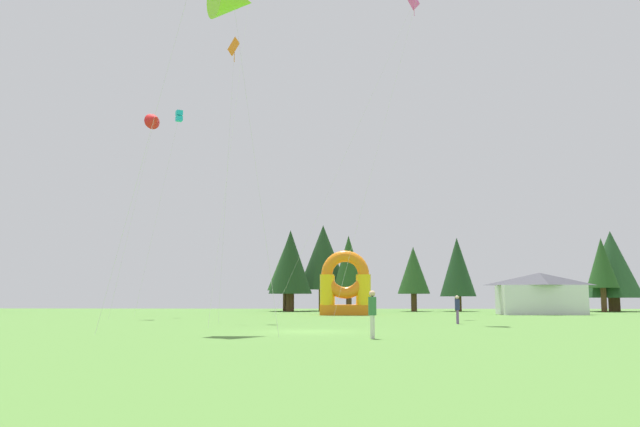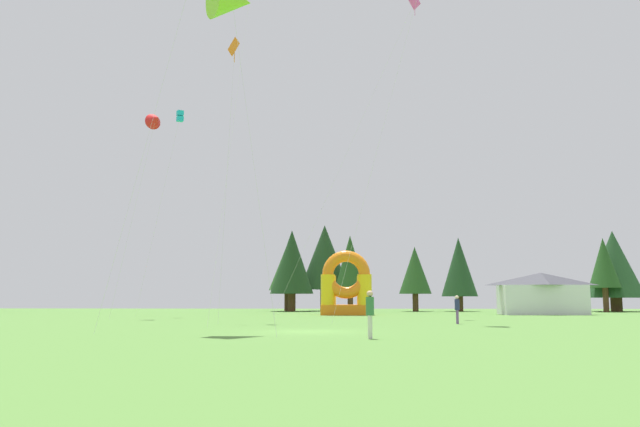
% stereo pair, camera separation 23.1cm
% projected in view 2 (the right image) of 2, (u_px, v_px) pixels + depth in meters
% --- Properties ---
extents(ground_plane, '(120.00, 120.00, 0.00)m').
position_uv_depth(ground_plane, '(308.00, 332.00, 30.36)').
color(ground_plane, '#548438').
extents(kite_lime_delta, '(4.52, 6.50, 17.93)m').
position_uv_depth(kite_lime_delta, '(232.00, 0.00, 33.38)').
color(kite_lime_delta, '#8CD826').
rests_on(kite_lime_delta, ground_plane).
extents(kite_cyan_box, '(3.14, 2.13, 17.84)m').
position_uv_depth(kite_cyan_box, '(180.00, 117.00, 57.09)').
color(kite_cyan_box, '#19B7CC').
rests_on(kite_cyan_box, ground_plane).
extents(kite_red_delta, '(3.31, 2.73, 16.32)m').
position_uv_depth(kite_red_delta, '(155.00, 120.00, 51.82)').
color(kite_red_delta, red).
rests_on(kite_red_delta, ground_plane).
extents(kite_pink_diamond, '(12.64, 1.02, 27.58)m').
position_uv_depth(kite_pink_diamond, '(415.00, 3.00, 56.04)').
color(kite_pink_diamond, '#EA599E').
rests_on(kite_pink_diamond, ground_plane).
extents(kite_orange_diamond, '(0.98, 4.02, 19.40)m').
position_uv_depth(kite_orange_diamond, '(235.00, 50.00, 45.45)').
color(kite_orange_diamond, orange).
rests_on(kite_orange_diamond, ground_plane).
extents(person_midfield, '(0.31, 0.31, 1.70)m').
position_uv_depth(person_midfield, '(457.00, 307.00, 39.17)').
color(person_midfield, '#724C8C').
rests_on(person_midfield, ground_plane).
extents(person_far_side, '(0.40, 0.40, 1.86)m').
position_uv_depth(person_far_side, '(370.00, 310.00, 25.31)').
color(person_far_side, silver).
rests_on(person_far_side, ground_plane).
extents(inflatable_yellow_castle, '(4.54, 4.88, 5.74)m').
position_uv_depth(inflatable_yellow_castle, '(346.00, 292.00, 59.06)').
color(inflatable_yellow_castle, orange).
rests_on(inflatable_yellow_castle, ground_plane).
extents(festival_tent, '(7.46, 3.81, 3.83)m').
position_uv_depth(festival_tent, '(542.00, 294.00, 60.02)').
color(festival_tent, silver).
rests_on(festival_tent, ground_plane).
extents(tree_row_2, '(4.38, 4.38, 7.91)m').
position_uv_depth(tree_row_2, '(288.00, 266.00, 74.73)').
color(tree_row_2, '#4C331E').
rests_on(tree_row_2, ground_plane).
extents(tree_row_3, '(4.87, 4.87, 9.11)m').
position_uv_depth(tree_row_3, '(292.00, 262.00, 73.21)').
color(tree_row_3, '#4C331E').
rests_on(tree_row_3, ground_plane).
extents(tree_row_4, '(5.80, 5.80, 9.99)m').
position_uv_depth(tree_row_4, '(325.00, 257.00, 76.04)').
color(tree_row_4, '#4C331E').
rests_on(tree_row_4, ground_plane).
extents(tree_row_5, '(3.45, 3.45, 8.55)m').
position_uv_depth(tree_row_5, '(350.00, 262.00, 73.64)').
color(tree_row_5, '#4C331E').
rests_on(tree_row_5, ground_plane).
extents(tree_row_6, '(3.63, 3.63, 7.23)m').
position_uv_depth(tree_row_6, '(415.00, 271.00, 73.19)').
color(tree_row_6, '#4C331E').
rests_on(tree_row_6, ground_plane).
extents(tree_row_7, '(4.03, 4.03, 8.28)m').
position_uv_depth(tree_row_7, '(459.00, 267.00, 73.30)').
color(tree_row_7, '#4C331E').
rests_on(tree_row_7, ground_plane).
extents(tree_row_8, '(3.31, 3.31, 7.99)m').
position_uv_depth(tree_row_8, '(604.00, 263.00, 70.48)').
color(tree_row_8, '#4C331E').
rests_on(tree_row_8, ground_plane).
extents(tree_row_9, '(6.28, 6.28, 9.01)m').
position_uv_depth(tree_row_9, '(614.00, 264.00, 72.81)').
color(tree_row_9, '#4C331E').
rests_on(tree_row_9, ground_plane).
extents(tree_row_10, '(3.28, 3.28, 6.85)m').
position_uv_depth(tree_row_10, '(618.00, 272.00, 72.78)').
color(tree_row_10, '#4C331E').
rests_on(tree_row_10, ground_plane).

